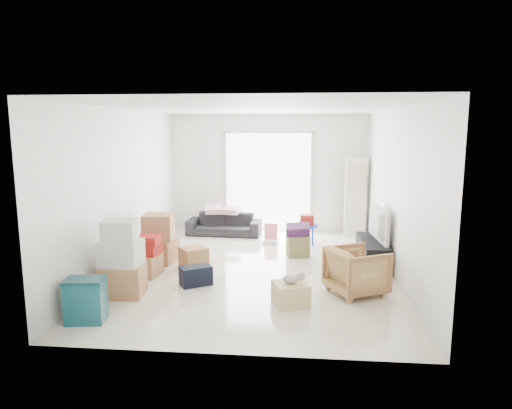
{
  "coord_description": "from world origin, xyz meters",
  "views": [
    {
      "loc": [
        0.69,
        -7.46,
        2.36
      ],
      "look_at": [
        -0.02,
        0.2,
        1.09
      ],
      "focal_mm": 32.0,
      "sensor_mm": 36.0,
      "label": 1
    }
  ],
  "objects_px": {
    "sofa": "(224,221)",
    "storage_bins": "(86,300)",
    "ottoman": "(298,245)",
    "ac_tower": "(355,197)",
    "tv_console": "(372,253)",
    "armchair": "(357,269)",
    "kids_table": "(307,224)",
    "television": "(373,236)",
    "wood_crate": "(291,293)"
  },
  "relations": [
    {
      "from": "armchair",
      "to": "wood_crate",
      "type": "xyz_separation_m",
      "value": [
        -0.94,
        -0.48,
        -0.23
      ]
    },
    {
      "from": "storage_bins",
      "to": "wood_crate",
      "type": "xyz_separation_m",
      "value": [
        2.51,
        0.82,
        -0.13
      ]
    },
    {
      "from": "television",
      "to": "armchair",
      "type": "distance_m",
      "value": 1.51
    },
    {
      "from": "wood_crate",
      "to": "ottoman",
      "type": "bearing_deg",
      "value": 87.82
    },
    {
      "from": "armchair",
      "to": "ac_tower",
      "type": "bearing_deg",
      "value": -32.94
    },
    {
      "from": "television",
      "to": "ottoman",
      "type": "bearing_deg",
      "value": 63.32
    },
    {
      "from": "kids_table",
      "to": "wood_crate",
      "type": "bearing_deg",
      "value": -94.71
    },
    {
      "from": "armchair",
      "to": "ottoman",
      "type": "height_order",
      "value": "armchair"
    },
    {
      "from": "armchair",
      "to": "ottoman",
      "type": "bearing_deg",
      "value": -3.16
    },
    {
      "from": "sofa",
      "to": "armchair",
      "type": "bearing_deg",
      "value": -51.52
    },
    {
      "from": "television",
      "to": "kids_table",
      "type": "xyz_separation_m",
      "value": [
        -1.12,
        1.42,
        -0.09
      ]
    },
    {
      "from": "television",
      "to": "ac_tower",
      "type": "bearing_deg",
      "value": -3.96
    },
    {
      "from": "television",
      "to": "storage_bins",
      "type": "xyz_separation_m",
      "value": [
        -3.9,
        -2.74,
        -0.24
      ]
    },
    {
      "from": "ottoman",
      "to": "wood_crate",
      "type": "distance_m",
      "value": 2.43
    },
    {
      "from": "ac_tower",
      "to": "wood_crate",
      "type": "bearing_deg",
      "value": -107.86
    },
    {
      "from": "wood_crate",
      "to": "kids_table",
      "type": "bearing_deg",
      "value": 85.29
    },
    {
      "from": "tv_console",
      "to": "television",
      "type": "height_order",
      "value": "television"
    },
    {
      "from": "ottoman",
      "to": "wood_crate",
      "type": "height_order",
      "value": "ottoman"
    },
    {
      "from": "tv_console",
      "to": "wood_crate",
      "type": "height_order",
      "value": "tv_console"
    },
    {
      "from": "television",
      "to": "storage_bins",
      "type": "relative_size",
      "value": 1.87
    },
    {
      "from": "storage_bins",
      "to": "wood_crate",
      "type": "bearing_deg",
      "value": 18.15
    },
    {
      "from": "armchair",
      "to": "kids_table",
      "type": "height_order",
      "value": "armchair"
    },
    {
      "from": "ac_tower",
      "to": "kids_table",
      "type": "bearing_deg",
      "value": -142.16
    },
    {
      "from": "sofa",
      "to": "kids_table",
      "type": "xyz_separation_m",
      "value": [
        1.84,
        -0.68,
        0.11
      ]
    },
    {
      "from": "storage_bins",
      "to": "ac_tower",
      "type": "bearing_deg",
      "value": 52.31
    },
    {
      "from": "wood_crate",
      "to": "armchair",
      "type": "bearing_deg",
      "value": 27.06
    },
    {
      "from": "sofa",
      "to": "tv_console",
      "type": "bearing_deg",
      "value": -32.23
    },
    {
      "from": "kids_table",
      "to": "ottoman",
      "type": "bearing_deg",
      "value": -101.36
    },
    {
      "from": "ac_tower",
      "to": "ottoman",
      "type": "relative_size",
      "value": 4.36
    },
    {
      "from": "storage_bins",
      "to": "kids_table",
      "type": "relative_size",
      "value": 0.91
    },
    {
      "from": "sofa",
      "to": "armchair",
      "type": "relative_size",
      "value": 2.21
    },
    {
      "from": "tv_console",
      "to": "armchair",
      "type": "relative_size",
      "value": 1.82
    },
    {
      "from": "ac_tower",
      "to": "armchair",
      "type": "height_order",
      "value": "ac_tower"
    },
    {
      "from": "ac_tower",
      "to": "armchair",
      "type": "distance_m",
      "value": 3.73
    },
    {
      "from": "television",
      "to": "ottoman",
      "type": "relative_size",
      "value": 2.59
    },
    {
      "from": "sofa",
      "to": "storage_bins",
      "type": "xyz_separation_m",
      "value": [
        -0.94,
        -4.83,
        -0.04
      ]
    },
    {
      "from": "storage_bins",
      "to": "ottoman",
      "type": "relative_size",
      "value": 1.38
    },
    {
      "from": "ac_tower",
      "to": "wood_crate",
      "type": "relative_size",
      "value": 3.99
    },
    {
      "from": "ottoman",
      "to": "armchair",
      "type": "bearing_deg",
      "value": -66.41
    },
    {
      "from": "tv_console",
      "to": "armchair",
      "type": "xyz_separation_m",
      "value": [
        -0.45,
        -1.43,
        0.15
      ]
    },
    {
      "from": "ottoman",
      "to": "television",
      "type": "bearing_deg",
      "value": -21.45
    },
    {
      "from": "wood_crate",
      "to": "tv_console",
      "type": "bearing_deg",
      "value": 54.01
    },
    {
      "from": "television",
      "to": "sofa",
      "type": "relative_size",
      "value": 0.63
    },
    {
      "from": "tv_console",
      "to": "sofa",
      "type": "height_order",
      "value": "sofa"
    },
    {
      "from": "ottoman",
      "to": "kids_table",
      "type": "xyz_separation_m",
      "value": [
        0.18,
        0.91,
        0.23
      ]
    },
    {
      "from": "armchair",
      "to": "kids_table",
      "type": "distance_m",
      "value": 2.93
    },
    {
      "from": "ac_tower",
      "to": "sofa",
      "type": "bearing_deg",
      "value": -177.05
    },
    {
      "from": "sofa",
      "to": "storage_bins",
      "type": "distance_m",
      "value": 4.92
    },
    {
      "from": "ac_tower",
      "to": "ottoman",
      "type": "xyz_separation_m",
      "value": [
        -1.25,
        -1.74,
        -0.67
      ]
    },
    {
      "from": "television",
      "to": "storage_bins",
      "type": "height_order",
      "value": "television"
    }
  ]
}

